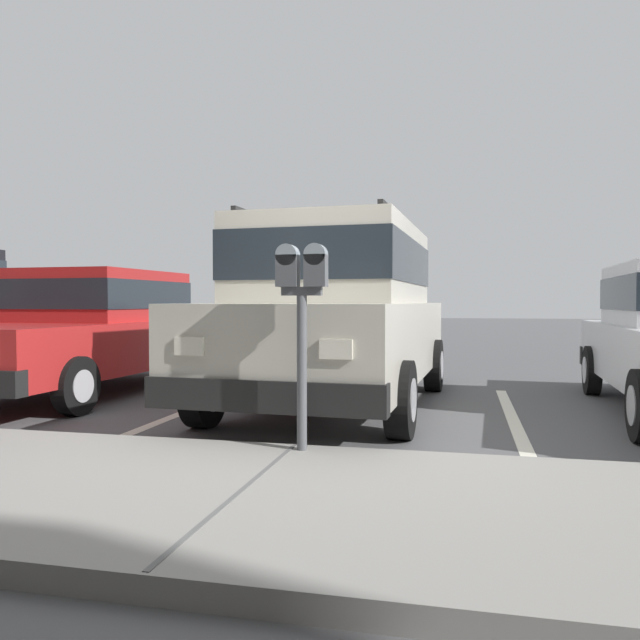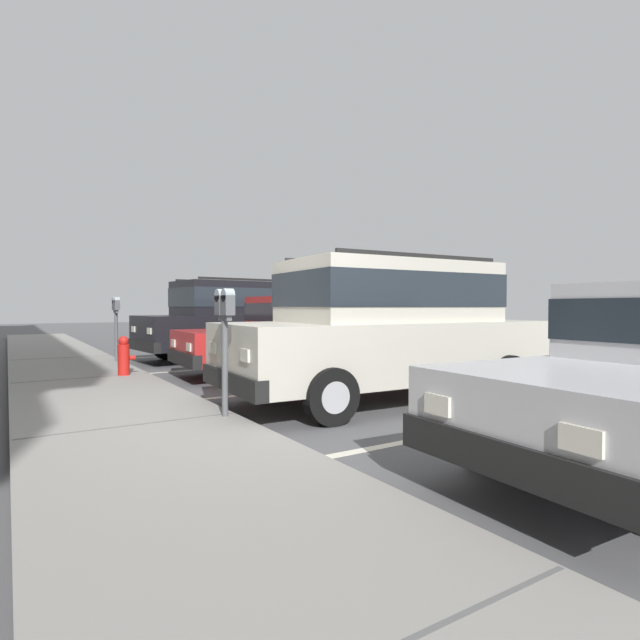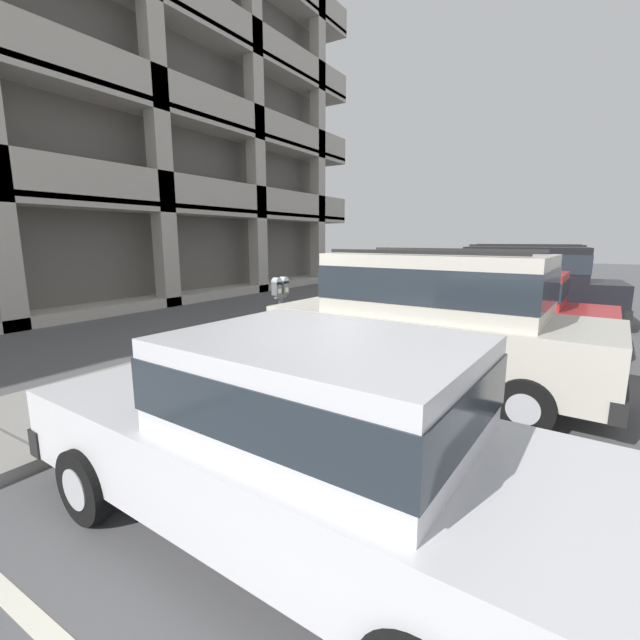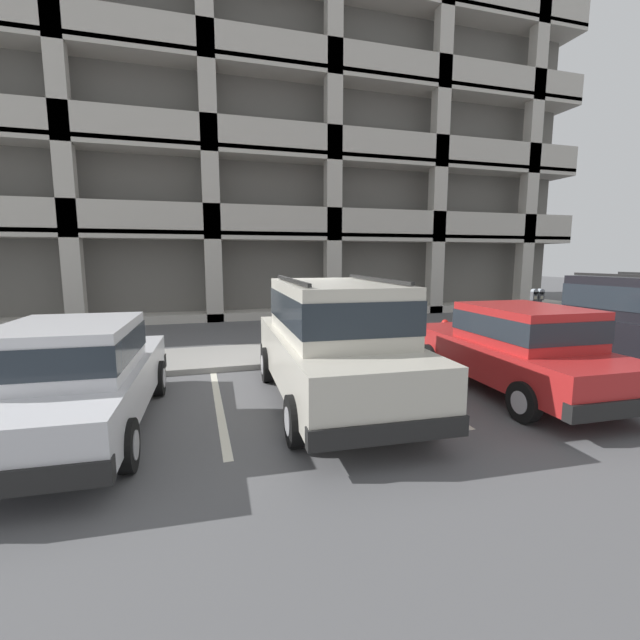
{
  "view_description": "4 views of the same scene",
  "coord_description": "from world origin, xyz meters",
  "px_view_note": "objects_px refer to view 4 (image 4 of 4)",
  "views": [
    {
      "loc": [
        -1.17,
        4.5,
        1.15
      ],
      "look_at": [
        0.08,
        -0.9,
        0.98
      ],
      "focal_mm": 35.0,
      "sensor_mm": 36.0,
      "label": 1
    },
    {
      "loc": [
        -5.34,
        2.41,
        1.34
      ],
      "look_at": [
        0.33,
        -1.17,
        1.16
      ],
      "focal_mm": 28.0,
      "sensor_mm": 36.0,
      "label": 2
    },
    {
      "loc": [
        -5.84,
        -4.06,
        2.18
      ],
      "look_at": [
        -0.12,
        -0.47,
        0.89
      ],
      "focal_mm": 24.0,
      "sensor_mm": 36.0,
      "label": 3
    },
    {
      "loc": [
        -1.95,
        -8.58,
        2.35
      ],
      "look_at": [
        0.38,
        -0.69,
        1.15
      ],
      "focal_mm": 24.0,
      "sensor_mm": 36.0,
      "label": 4
    }
  ],
  "objects_px": {
    "dark_hatchback": "(516,346)",
    "fire_hydrant": "(445,334)",
    "parking_meter_near": "(286,313)",
    "silver_suv": "(334,337)",
    "parking_meter_far": "(537,303)",
    "red_sedan": "(76,375)",
    "parking_garage": "(204,144)"
  },
  "relations": [
    {
      "from": "red_sedan",
      "to": "parking_meter_near",
      "type": "height_order",
      "value": "parking_meter_near"
    },
    {
      "from": "parking_meter_far",
      "to": "fire_hydrant",
      "type": "bearing_deg",
      "value": 172.87
    },
    {
      "from": "dark_hatchback",
      "to": "parking_meter_far",
      "type": "xyz_separation_m",
      "value": [
        3.1,
        2.87,
        0.37
      ]
    },
    {
      "from": "fire_hydrant",
      "to": "silver_suv",
      "type": "bearing_deg",
      "value": -143.57
    },
    {
      "from": "parking_meter_far",
      "to": "parking_meter_near",
      "type": "bearing_deg",
      "value": 179.9
    },
    {
      "from": "silver_suv",
      "to": "parking_meter_far",
      "type": "distance_m",
      "value": 6.83
    },
    {
      "from": "parking_meter_near",
      "to": "parking_meter_far",
      "type": "height_order",
      "value": "parking_meter_far"
    },
    {
      "from": "parking_meter_far",
      "to": "parking_garage",
      "type": "distance_m",
      "value": 15.96
    },
    {
      "from": "parking_meter_near",
      "to": "silver_suv",
      "type": "bearing_deg",
      "value": -84.43
    },
    {
      "from": "parking_meter_near",
      "to": "dark_hatchback",
      "type": "bearing_deg",
      "value": -39.61
    },
    {
      "from": "parking_meter_far",
      "to": "dark_hatchback",
      "type": "bearing_deg",
      "value": -137.17
    },
    {
      "from": "parking_meter_far",
      "to": "parking_garage",
      "type": "bearing_deg",
      "value": 121.93
    },
    {
      "from": "parking_meter_near",
      "to": "parking_meter_far",
      "type": "relative_size",
      "value": 0.99
    },
    {
      "from": "fire_hydrant",
      "to": "red_sedan",
      "type": "bearing_deg",
      "value": -157.81
    },
    {
      "from": "dark_hatchback",
      "to": "parking_garage",
      "type": "xyz_separation_m",
      "value": [
        -4.65,
        15.3,
        6.71
      ]
    },
    {
      "from": "red_sedan",
      "to": "dark_hatchback",
      "type": "distance_m",
      "value": 6.89
    },
    {
      "from": "parking_meter_far",
      "to": "fire_hydrant",
      "type": "distance_m",
      "value": 2.59
    },
    {
      "from": "silver_suv",
      "to": "parking_meter_near",
      "type": "bearing_deg",
      "value": 98.25
    },
    {
      "from": "red_sedan",
      "to": "dark_hatchback",
      "type": "bearing_deg",
      "value": 1.77
    },
    {
      "from": "parking_meter_far",
      "to": "parking_garage",
      "type": "relative_size",
      "value": 0.04
    },
    {
      "from": "silver_suv",
      "to": "parking_meter_far",
      "type": "relative_size",
      "value": 3.38
    },
    {
      "from": "dark_hatchback",
      "to": "fire_hydrant",
      "type": "xyz_separation_m",
      "value": [
        0.63,
        3.18,
        -0.36
      ]
    },
    {
      "from": "silver_suv",
      "to": "parking_meter_near",
      "type": "distance_m",
      "value": 2.57
    },
    {
      "from": "silver_suv",
      "to": "fire_hydrant",
      "type": "bearing_deg",
      "value": 39.12
    },
    {
      "from": "red_sedan",
      "to": "silver_suv",
      "type": "bearing_deg",
      "value": 6.07
    },
    {
      "from": "parking_meter_near",
      "to": "parking_garage",
      "type": "bearing_deg",
      "value": 95.36
    },
    {
      "from": "silver_suv",
      "to": "parking_garage",
      "type": "relative_size",
      "value": 0.15
    },
    {
      "from": "parking_garage",
      "to": "parking_meter_far",
      "type": "bearing_deg",
      "value": -58.07
    },
    {
      "from": "red_sedan",
      "to": "parking_garage",
      "type": "relative_size",
      "value": 0.14
    },
    {
      "from": "fire_hydrant",
      "to": "parking_garage",
      "type": "bearing_deg",
      "value": 113.53
    },
    {
      "from": "red_sedan",
      "to": "parking_meter_near",
      "type": "distance_m",
      "value": 4.41
    },
    {
      "from": "red_sedan",
      "to": "parking_garage",
      "type": "height_order",
      "value": "parking_garage"
    }
  ]
}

